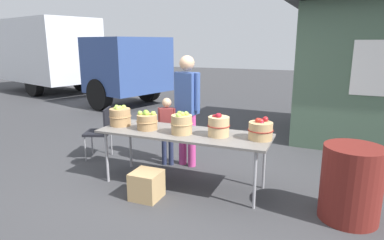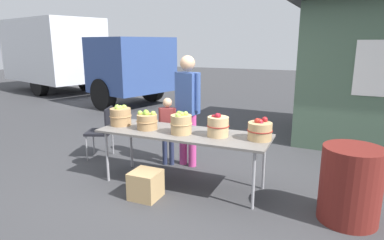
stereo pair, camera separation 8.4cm
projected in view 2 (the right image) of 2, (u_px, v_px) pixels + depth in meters
name	position (u px, v px, depth m)	size (l,w,h in m)	color
ground_plane	(183.00, 184.00, 4.55)	(40.00, 40.00, 0.00)	#38383A
market_table	(183.00, 135.00, 4.38)	(2.30, 0.76, 0.75)	slate
apple_basket_green_0	(121.00, 116.00, 4.72)	(0.31, 0.31, 0.29)	#A87F51
apple_basket_green_1	(147.00, 121.00, 4.50)	(0.30, 0.30, 0.26)	#A87F51
apple_basket_green_2	(181.00, 123.00, 4.27)	(0.29, 0.29, 0.30)	tan
apple_basket_red_0	(218.00, 126.00, 4.15)	(0.29, 0.29, 0.31)	tan
apple_basket_red_1	(260.00, 130.00, 4.01)	(0.31, 0.31, 0.28)	tan
vendor_adult	(188.00, 102.00, 5.04)	(0.45, 0.29, 1.72)	#CC3F8C
child_customer	(168.00, 126.00, 5.15)	(0.28, 0.19, 1.08)	#262D4C
box_truck	(68.00, 54.00, 12.11)	(7.99, 4.34, 2.75)	silver
folding_chair	(103.00, 128.00, 5.51)	(0.51, 0.51, 0.86)	black
trash_barrel	(350.00, 185.00, 3.55)	(0.63, 0.63, 0.84)	maroon
produce_crate	(146.00, 185.00, 4.13)	(0.35, 0.35, 0.35)	tan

